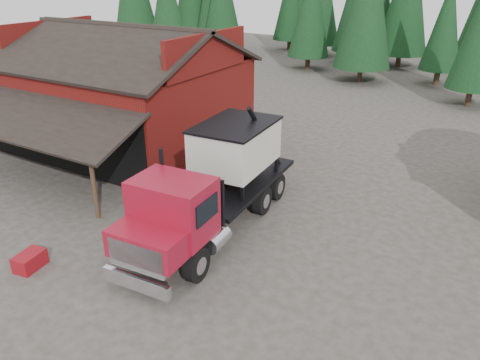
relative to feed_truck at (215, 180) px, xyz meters
The scene contains 6 objects.
ground 4.65m from the feed_truck, 80.27° to the right, with size 120.00×120.00×0.00m, color #3F3A31.
red_barn 11.87m from the feed_truck, 150.34° to the left, with size 12.80×13.63×7.18m.
conifer_backdrop 38.04m from the feed_truck, 88.96° to the left, with size 76.00×16.00×16.00m, color black, non-canonical shape.
near_pine_a 32.34m from the feed_truck, 131.64° to the left, with size 4.40×4.40×11.40m.
feed_truck is the anchor object (origin of this frame).
equip_box 7.49m from the feed_truck, 125.75° to the right, with size 0.70×1.10×0.60m, color maroon.
Camera 1 is at (8.87, -10.19, 10.02)m, focal length 35.00 mm.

